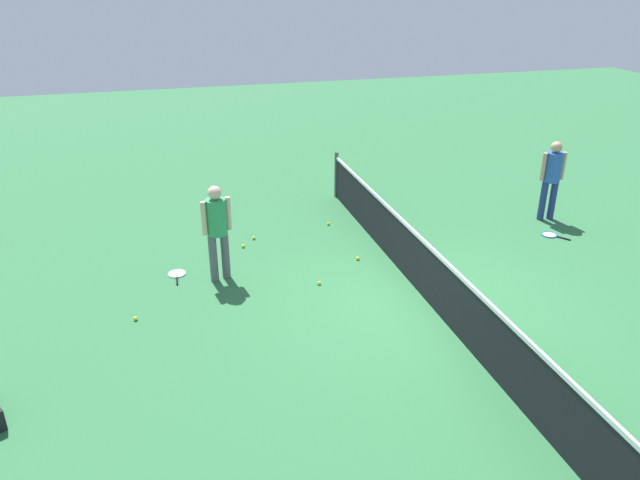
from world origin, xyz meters
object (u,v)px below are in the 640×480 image
tennis_ball_by_net (243,246)px  tennis_racket_near_player (177,274)px  tennis_ball_baseline (328,224)px  tennis_ball_stray_right (358,258)px  tennis_ball_midcourt (319,283)px  tennis_racket_far_player (551,235)px  tennis_ball_stray_left (254,238)px  tennis_ball_near_player (135,319)px  player_near_side (217,225)px  player_far_side (552,174)px

tennis_ball_by_net → tennis_racket_near_player: bearing=-58.1°
tennis_ball_baseline → tennis_ball_stray_right: (1.72, 0.06, 0.00)m
tennis_racket_near_player → tennis_ball_midcourt: 2.53m
tennis_racket_far_player → tennis_ball_stray_right: size_ratio=8.73×
tennis_racket_near_player → tennis_ball_stray_left: bearing=126.0°
tennis_ball_stray_right → tennis_ball_by_net: bearing=-119.3°
tennis_racket_far_player → tennis_ball_near_player: bearing=-82.4°
player_near_side → tennis_ball_stray_left: player_near_side is taller
tennis_racket_near_player → tennis_ball_by_net: size_ratio=8.93×
tennis_ball_stray_left → tennis_ball_stray_right: 2.21m
tennis_ball_near_player → tennis_ball_stray_right: (-1.07, 3.96, 0.00)m
player_far_side → tennis_ball_stray_left: bearing=-95.7°
player_far_side → tennis_ball_midcourt: size_ratio=25.76×
tennis_ball_by_net → tennis_ball_stray_right: bearing=60.7°
tennis_ball_near_player → tennis_ball_stray_left: 3.37m
tennis_racket_near_player → tennis_racket_far_player: (0.28, 7.36, 0.00)m
player_far_side → tennis_ball_stray_left: player_far_side is taller
tennis_racket_far_player → tennis_ball_by_net: 6.16m
player_near_side → tennis_ball_stray_right: size_ratio=25.76×
tennis_racket_near_player → tennis_ball_stray_left: 1.93m
tennis_ball_stray_right → player_near_side: bearing=-88.6°
player_near_side → tennis_ball_stray_left: size_ratio=25.76×
tennis_racket_far_player → tennis_ball_stray_right: 4.10m
tennis_racket_near_player → tennis_ball_baseline: bearing=114.2°
tennis_ball_stray_left → tennis_ball_stray_right: bearing=49.9°
tennis_ball_by_net → tennis_ball_midcourt: same height
tennis_ball_stray_left → tennis_ball_near_player: bearing=-42.3°
tennis_ball_near_player → tennis_ball_midcourt: (-0.34, 3.02, 0.00)m
player_near_side → tennis_ball_stray_right: player_near_side is taller
tennis_racket_far_player → tennis_ball_stray_right: tennis_ball_stray_right is taller
tennis_ball_near_player → tennis_ball_stray_right: bearing=105.1°
tennis_racket_far_player → tennis_ball_near_player: size_ratio=8.73×
tennis_ball_midcourt → tennis_ball_stray_left: (-2.15, -0.75, 0.00)m
player_near_side → tennis_ball_stray_right: 2.71m
player_near_side → tennis_ball_near_player: 2.00m
player_near_side → tennis_ball_by_net: (-1.16, 0.57, -0.98)m
tennis_ball_by_net → tennis_ball_near_player: bearing=-42.7°
player_near_side → tennis_ball_baseline: size_ratio=25.76×
player_far_side → tennis_ball_midcourt: bearing=-74.4°
tennis_racket_far_player → tennis_ball_baseline: bearing=-112.4°
player_near_side → tennis_racket_far_player: player_near_side is taller
tennis_racket_far_player → tennis_ball_midcourt: size_ratio=8.73×
tennis_ball_near_player → tennis_ball_by_net: bearing=137.3°
tennis_racket_far_player → tennis_ball_baseline: tennis_ball_baseline is taller
tennis_ball_midcourt → tennis_ball_baseline: size_ratio=1.00×
player_far_side → tennis_racket_far_player: bearing=-26.9°
player_near_side → tennis_ball_baseline: 3.20m
tennis_racket_near_player → tennis_ball_baseline: size_ratio=8.93×
tennis_racket_far_player → tennis_racket_near_player: bearing=-92.2°
player_far_side → tennis_ball_near_player: player_far_side is taller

